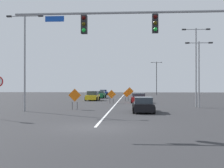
{
  "coord_description": "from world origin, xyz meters",
  "views": [
    {
      "loc": [
        2.1,
        -16.48,
        2.39
      ],
      "look_at": [
        -0.89,
        26.99,
        2.62
      ],
      "focal_mm": 46.7,
      "sensor_mm": 36.0,
      "label": 1
    }
  ],
  "objects": [
    {
      "name": "car_black_far",
      "position": [
        3.1,
        9.75,
        0.65
      ],
      "size": [
        1.94,
        4.46,
        1.36
      ],
      "color": "black",
      "rests_on": "ground"
    },
    {
      "name": "car_green_passing",
      "position": [
        -4.01,
        38.91,
        0.64
      ],
      "size": [
        2.1,
        4.52,
        1.35
      ],
      "color": "#196B38",
      "rests_on": "ground"
    },
    {
      "name": "construction_sign_right_shoulder",
      "position": [
        1.3,
        28.1,
        1.08
      ],
      "size": [
        1.14,
        0.13,
        1.74
      ],
      "color": "orange",
      "rests_on": "ground"
    },
    {
      "name": "construction_sign_median_far",
      "position": [
        -3.6,
        12.19,
        1.32
      ],
      "size": [
        1.3,
        0.13,
        2.07
      ],
      "color": "orange",
      "rests_on": "ground"
    },
    {
      "name": "street_lamp_mid_left",
      "position": [
        -7.83,
        9.86,
        5.25
      ],
      "size": [
        3.44,
        0.24,
        8.98
      ],
      "color": "gray",
      "rests_on": "ground"
    },
    {
      "name": "road_centre_stripe",
      "position": [
        0.0,
        47.77,
        0.0
      ],
      "size": [
        0.16,
        95.54,
        0.01
      ],
      "color": "white",
      "rests_on": "ground"
    },
    {
      "name": "construction_sign_right_lane",
      "position": [
        1.7,
        32.72,
        1.34
      ],
      "size": [
        1.36,
        0.15,
        2.11
      ],
      "color": "orange",
      "rests_on": "ground"
    },
    {
      "name": "street_lamp_near_right",
      "position": [
        9.24,
        15.15,
        4.23
      ],
      "size": [
        2.89,
        0.24,
        7.1
      ],
      "color": "gray",
      "rests_on": "ground"
    },
    {
      "name": "ground",
      "position": [
        0.0,
        0.0,
        0.0
      ],
      "size": [
        171.97,
        171.97,
        0.0
      ],
      "primitive_type": "plane",
      "color": "#2D2D30"
    },
    {
      "name": "car_blue_near",
      "position": [
        -5.13,
        57.09,
        0.63
      ],
      "size": [
        2.05,
        4.36,
        1.32
      ],
      "color": "#1E389E",
      "rests_on": "ground"
    },
    {
      "name": "traffic_signal_assembly",
      "position": [
        3.41,
        -0.01,
        5.26
      ],
      "size": [
        12.2,
        0.44,
        7.06
      ],
      "color": "gray",
      "rests_on": "ground"
    },
    {
      "name": "street_lamp_far_left",
      "position": [
        8.42,
        59.24,
        4.96
      ],
      "size": [
        2.87,
        0.24,
        8.52
      ],
      "color": "black",
      "rests_on": "ground"
    },
    {
      "name": "car_red_distant",
      "position": [
        3.01,
        24.2,
        0.65
      ],
      "size": [
        2.17,
        4.59,
        1.34
      ],
      "color": "red",
      "rests_on": "ground"
    },
    {
      "name": "car_yellow_mid",
      "position": [
        -4.16,
        29.54,
        0.7
      ],
      "size": [
        2.09,
        3.9,
        1.51
      ],
      "color": "gold",
      "rests_on": "ground"
    },
    {
      "name": "construction_sign_left_lane",
      "position": [
        -0.65,
        22.46,
        1.13
      ],
      "size": [
        1.18,
        0.05,
        1.81
      ],
      "color": "orange",
      "rests_on": "ground"
    },
    {
      "name": "street_lamp_mid_right",
      "position": [
        9.2,
        16.42,
        5.12
      ],
      "size": [
        3.09,
        0.24,
        8.79
      ],
      "color": "gray",
      "rests_on": "ground"
    }
  ]
}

